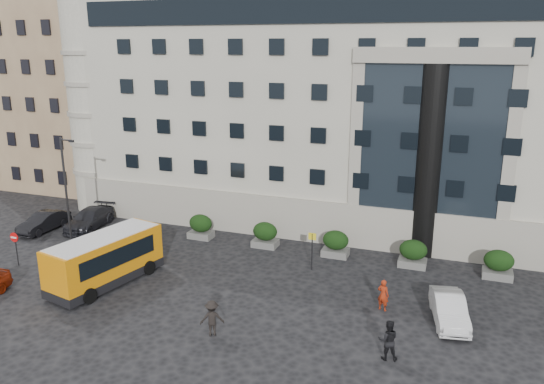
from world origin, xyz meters
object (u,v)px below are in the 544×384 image
(hedge_a, at_px, (201,226))
(no_entry_sign, at_px, (15,242))
(street_lamp, at_px, (67,189))
(parked_car_c, at_px, (89,219))
(bus_stop_sign, at_px, (312,245))
(parked_car_b, at_px, (44,222))
(pedestrian_c, at_px, (212,318))
(parked_car_d, at_px, (136,190))
(white_taxi, at_px, (449,309))
(pedestrian_b, at_px, (388,340))
(hedge_e, at_px, (498,264))
(hedge_d, at_px, (413,253))
(red_truck, at_px, (130,174))
(minibus, at_px, (105,258))
(hedge_c, at_px, (336,243))
(pedestrian_a, at_px, (383,295))
(hedge_b, at_px, (265,234))

(hedge_a, bearing_deg, no_entry_sign, -135.52)
(street_lamp, xyz_separation_m, parked_car_c, (-1.48, 3.80, -3.61))
(street_lamp, xyz_separation_m, bus_stop_sign, (17.44, 2.00, -2.64))
(parked_car_b, distance_m, pedestrian_c, 21.49)
(parked_car_d, bearing_deg, no_entry_sign, -75.29)
(white_taxi, bearing_deg, parked_car_c, 156.71)
(parked_car_c, relative_size, pedestrian_b, 2.66)
(hedge_e, xyz_separation_m, parked_car_d, (-31.70, 7.72, -0.22))
(parked_car_b, bearing_deg, parked_car_d, 83.93)
(pedestrian_c, bearing_deg, parked_car_b, -52.78)
(hedge_d, relative_size, parked_car_c, 0.35)
(hedge_e, xyz_separation_m, no_entry_sign, (-29.80, -8.84, 0.72))
(parked_car_c, distance_m, white_taxi, 28.16)
(street_lamp, bearing_deg, parked_car_c, 111.26)
(hedge_e, height_order, no_entry_sign, no_entry_sign)
(hedge_d, distance_m, red_truck, 31.03)
(minibus, distance_m, parked_car_d, 19.13)
(hedge_a, height_order, hedge_c, same)
(hedge_c, distance_m, street_lamp, 19.27)
(parked_car_d, bearing_deg, hedge_e, -5.54)
(no_entry_sign, height_order, white_taxi, no_entry_sign)
(minibus, bearing_deg, white_taxi, 18.84)
(hedge_c, bearing_deg, pedestrian_b, -65.46)
(street_lamp, bearing_deg, hedge_a, 31.16)
(parked_car_b, xyz_separation_m, parked_car_d, (1.40, 10.55, -0.03))
(street_lamp, relative_size, white_taxi, 1.81)
(minibus, distance_m, pedestrian_a, 16.61)
(no_entry_sign, xyz_separation_m, parked_car_b, (-3.31, 6.02, -0.91))
(bus_stop_sign, relative_size, parked_car_c, 0.48)
(parked_car_d, bearing_deg, hedge_d, -8.09)
(bus_stop_sign, bearing_deg, white_taxi, -24.85)
(parked_car_d, height_order, pedestrian_c, pedestrian_c)
(no_entry_sign, height_order, parked_car_b, no_entry_sign)
(hedge_b, distance_m, pedestrian_a, 11.59)
(hedge_b, height_order, no_entry_sign, no_entry_sign)
(parked_car_b, bearing_deg, hedge_c, 8.58)
(hedge_a, distance_m, pedestrian_b, 19.30)
(hedge_c, distance_m, bus_stop_sign, 3.05)
(red_truck, distance_m, parked_car_b, 13.50)
(hedge_d, bearing_deg, hedge_a, 180.00)
(hedge_b, xyz_separation_m, hedge_c, (5.20, 0.00, 0.00))
(white_taxi, bearing_deg, hedge_c, 127.29)
(hedge_a, height_order, pedestrian_a, hedge_a)
(pedestrian_b, bearing_deg, white_taxi, -132.79)
(hedge_e, relative_size, parked_car_c, 0.35)
(hedge_a, bearing_deg, hedge_e, 0.00)
(hedge_b, distance_m, red_truck, 21.56)
(street_lamp, distance_m, white_taxi, 26.41)
(hedge_b, bearing_deg, pedestrian_b, -47.58)
(parked_car_b, height_order, white_taxi, parked_car_b)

